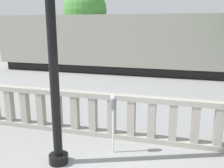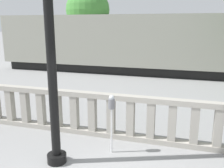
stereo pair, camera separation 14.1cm
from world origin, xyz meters
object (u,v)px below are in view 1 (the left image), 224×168
Objects in this scene: parking_meter at (113,107)px; lamppost at (51,13)px; train_far at (195,35)px; tree_left at (85,11)px.

lamppost is at bearing -143.57° from parking_meter.
train_far is (3.85, 24.74, -1.35)m from lamppost.
lamppost reaches higher than parking_meter.
parking_meter is at bearing 36.43° from lamppost.
parking_meter is at bearing -65.71° from tree_left.
train_far is at bearing 57.84° from tree_left.
parking_meter is 12.77m from tree_left.
lamppost is 2.48m from parking_meter.
lamppost reaches higher than tree_left.
train_far is 15.03m from tree_left.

